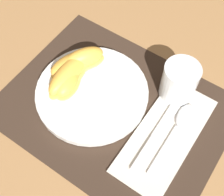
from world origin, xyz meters
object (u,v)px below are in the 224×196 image
object	(u,v)px
juice_glass	(179,83)
citrus_wedge_3	(67,79)
fork	(98,87)
plate	(93,91)
citrus_wedge_0	(84,59)
spoon	(180,125)
knife	(159,132)
citrus_wedge_2	(68,74)
citrus_wedge_1	(74,64)

from	to	relation	value
juice_glass	citrus_wedge_3	size ratio (longest dim) A/B	0.79
juice_glass	fork	size ratio (longest dim) A/B	0.54
plate	citrus_wedge_0	world-z (taller)	citrus_wedge_0
juice_glass	citrus_wedge_3	world-z (taller)	juice_glass
fork	spoon	bearing A→B (deg)	8.05
knife	spoon	xyz separation A→B (m)	(0.03, 0.04, 0.00)
spoon	knife	bearing A→B (deg)	-125.83
spoon	citrus_wedge_3	distance (m)	0.26
knife	citrus_wedge_0	distance (m)	0.23
citrus_wedge_0	citrus_wedge_3	size ratio (longest dim) A/B	0.94
juice_glass	spoon	size ratio (longest dim) A/B	0.49
plate	citrus_wedge_2	bearing A→B (deg)	-173.72
spoon	citrus_wedge_1	distance (m)	0.26
fork	citrus_wedge_3	xyz separation A→B (m)	(-0.06, -0.03, 0.01)
citrus_wedge_1	citrus_wedge_3	xyz separation A→B (m)	(0.01, -0.04, -0.00)
citrus_wedge_2	juice_glass	bearing A→B (deg)	27.98
citrus_wedge_1	citrus_wedge_2	distance (m)	0.03
citrus_wedge_0	citrus_wedge_3	xyz separation A→B (m)	(-0.00, -0.06, -0.00)
juice_glass	citrus_wedge_0	size ratio (longest dim) A/B	0.84
plate	fork	size ratio (longest dim) A/B	1.50
citrus_wedge_0	citrus_wedge_1	world-z (taller)	citrus_wedge_0
fork	citrus_wedge_3	bearing A→B (deg)	-156.65
knife	spoon	bearing A→B (deg)	54.17
plate	citrus_wedge_0	xyz separation A→B (m)	(-0.06, 0.04, 0.03)
fork	citrus_wedge_3	world-z (taller)	citrus_wedge_3
spoon	citrus_wedge_2	size ratio (longest dim) A/B	1.32
plate	citrus_wedge_0	distance (m)	0.08
plate	citrus_wedge_3	bearing A→B (deg)	-162.86
spoon	citrus_wedge_0	xyz separation A→B (m)	(-0.25, 0.01, 0.03)
juice_glass	citrus_wedge_1	world-z (taller)	juice_glass
plate	juice_glass	xyz separation A→B (m)	(0.15, 0.10, 0.03)
knife	fork	bearing A→B (deg)	175.64
juice_glass	fork	distance (m)	0.17
citrus_wedge_0	citrus_wedge_1	distance (m)	0.02
knife	plate	bearing A→B (deg)	179.10
citrus_wedge_0	citrus_wedge_1	xyz separation A→B (m)	(-0.01, -0.02, -0.00)
juice_glass	citrus_wedge_2	xyz separation A→B (m)	(-0.21, -0.11, -0.00)
citrus_wedge_0	citrus_wedge_2	xyz separation A→B (m)	(-0.00, -0.05, -0.00)
spoon	citrus_wedge_1	world-z (taller)	citrus_wedge_1
juice_glass	citrus_wedge_2	bearing A→B (deg)	-152.02
spoon	citrus_wedge_2	xyz separation A→B (m)	(-0.25, -0.04, 0.03)
spoon	fork	size ratio (longest dim) A/B	1.10
knife	spoon	size ratio (longest dim) A/B	1.14
juice_glass	citrus_wedge_2	distance (m)	0.24
juice_glass	citrus_wedge_1	bearing A→B (deg)	-159.16
citrus_wedge_0	citrus_wedge_2	size ratio (longest dim) A/B	0.77
knife	citrus_wedge_1	bearing A→B (deg)	174.04
spoon	citrus_wedge_1	xyz separation A→B (m)	(-0.26, -0.01, 0.02)
juice_glass	plate	bearing A→B (deg)	-144.99
citrus_wedge_2	citrus_wedge_3	bearing A→B (deg)	-73.68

